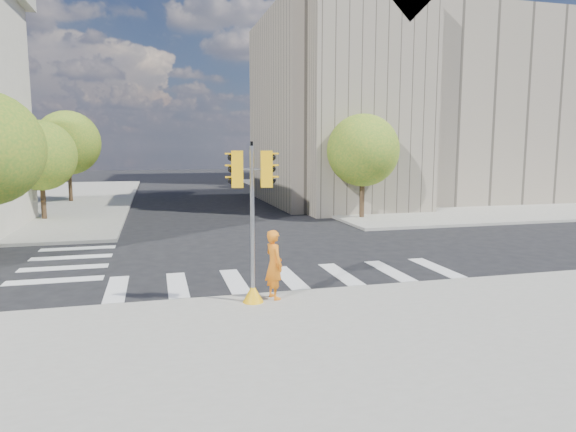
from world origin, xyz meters
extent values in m
plane|color=black|center=(0.00, 0.00, 0.00)|extent=(160.00, 160.00, 0.00)
cube|color=gray|center=(0.00, -11.00, 0.07)|extent=(30.00, 14.00, 0.15)
cube|color=gray|center=(20.00, 26.00, 0.07)|extent=(28.00, 40.00, 0.15)
cube|color=gray|center=(17.00, 20.00, 7.00)|extent=(26.00, 14.00, 14.00)
cube|color=gray|center=(9.00, 15.00, 7.00)|extent=(8.00, 8.00, 14.00)
cube|color=#9EA0A3|center=(22.00, 42.00, 15.00)|extent=(20.00, 18.00, 30.00)
cylinder|color=#382616|center=(-10.50, 14.00, 1.08)|extent=(0.28, 0.28, 2.17)
sphere|color=#337621|center=(-10.50, 14.00, 3.77)|extent=(4.00, 4.00, 4.00)
cylinder|color=#382616|center=(-10.50, 24.00, 1.31)|extent=(0.28, 0.28, 2.62)
sphere|color=#337621|center=(-10.50, 24.00, 4.54)|extent=(4.80, 4.80, 4.80)
cylinder|color=#382616|center=(7.50, 10.00, 1.19)|extent=(0.28, 0.28, 2.38)
sphere|color=#337621|center=(7.50, 10.00, 4.06)|extent=(4.20, 4.20, 4.20)
cylinder|color=#382616|center=(7.50, 22.00, 1.26)|extent=(0.28, 0.28, 2.52)
sphere|color=#337621|center=(7.50, 22.00, 4.36)|extent=(4.60, 4.60, 4.60)
cylinder|color=#382616|center=(7.50, 34.00, 1.14)|extent=(0.28, 0.28, 2.27)
sphere|color=#337621|center=(7.50, 34.00, 3.88)|extent=(4.00, 4.00, 4.00)
cylinder|color=black|center=(8.00, 14.00, 4.15)|extent=(0.12, 0.12, 8.00)
cube|color=black|center=(8.00, 14.00, 8.15)|extent=(0.35, 0.18, 0.22)
cylinder|color=black|center=(8.00, 28.00, 4.15)|extent=(0.12, 0.12, 8.00)
cube|color=black|center=(8.00, 28.00, 8.15)|extent=(0.35, 0.18, 0.22)
cone|color=#F2AC0C|center=(-1.82, -4.79, 0.40)|extent=(0.56, 0.56, 0.50)
cylinder|color=gray|center=(-1.82, -4.79, 2.23)|extent=(0.11, 0.11, 4.15)
cylinder|color=black|center=(-1.82, -4.79, 4.35)|extent=(0.07, 0.07, 0.12)
cylinder|color=gray|center=(-1.82, -4.79, 3.70)|extent=(0.90, 0.16, 0.06)
cube|color=#F2AC0C|center=(-2.20, -4.75, 3.70)|extent=(0.32, 0.25, 0.95)
cube|color=#F2AC0C|center=(-1.45, -4.84, 3.70)|extent=(0.32, 0.25, 0.95)
imported|color=orange|center=(-1.20, -4.60, 1.10)|extent=(0.61, 0.78, 1.90)
camera|label=1|loc=(-4.28, -17.91, 4.29)|focal=32.00mm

